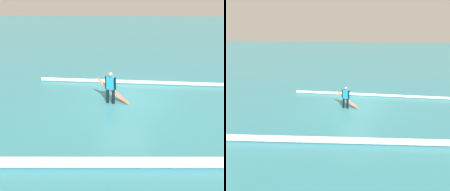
# 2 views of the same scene
# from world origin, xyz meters

# --- Properties ---
(ground_plane) EXTENTS (130.92, 130.92, 0.00)m
(ground_plane) POSITION_xyz_m (0.00, 0.00, 0.00)
(ground_plane) COLOR #2F737D
(surfer) EXTENTS (0.51, 0.30, 1.49)m
(surfer) POSITION_xyz_m (0.68, 0.55, 0.83)
(surfer) COLOR black
(surfer) RESTS_ON ground_plane
(surfboard) EXTENTS (1.77, 1.13, 1.02)m
(surfboard) POSITION_xyz_m (0.60, 0.24, 0.49)
(surfboard) COLOR #E55926
(surfboard) RESTS_ON ground_plane
(wave_crest_foreground) EXTENTS (14.35, 0.62, 0.20)m
(wave_crest_foreground) POSITION_xyz_m (-2.18, -2.15, 0.10)
(wave_crest_foreground) COLOR white
(wave_crest_foreground) RESTS_ON ground_plane
(wave_crest_midground) EXTENTS (23.56, 1.92, 0.32)m
(wave_crest_midground) POSITION_xyz_m (0.74, 4.95, 0.16)
(wave_crest_midground) COLOR white
(wave_crest_midground) RESTS_ON ground_plane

